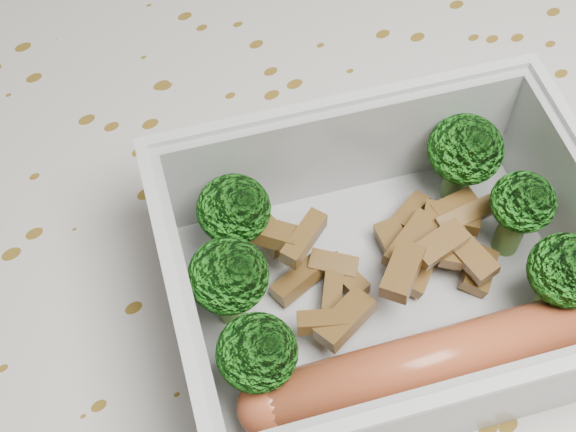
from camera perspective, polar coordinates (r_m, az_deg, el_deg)
dining_table at (r=0.47m, az=0.79°, el=-7.48°), size 1.40×0.90×0.75m
tablecloth at (r=0.43m, az=0.86°, el=-4.55°), size 1.46×0.96×0.19m
lunch_container at (r=0.36m, az=7.06°, el=-4.53°), size 0.23×0.20×0.07m
broccoli_florets at (r=0.35m, az=6.27°, el=-1.83°), size 0.17×0.14×0.05m
meat_pile at (r=0.37m, az=7.23°, el=-2.64°), size 0.12×0.09×0.03m
sausage at (r=0.35m, az=9.92°, el=-10.25°), size 0.16×0.07×0.03m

